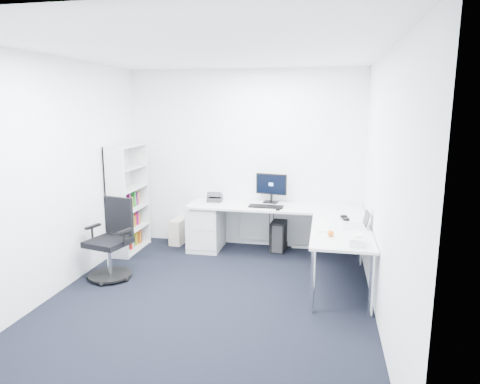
% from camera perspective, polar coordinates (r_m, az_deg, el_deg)
% --- Properties ---
extents(ground, '(4.20, 4.20, 0.00)m').
position_cam_1_polar(ground, '(4.97, -4.20, -14.30)').
color(ground, black).
extents(ceiling, '(4.20, 4.20, 0.00)m').
position_cam_1_polar(ceiling, '(4.51, -4.73, 18.35)').
color(ceiling, white).
extents(wall_back, '(3.60, 0.02, 2.70)m').
position_cam_1_polar(wall_back, '(6.57, 0.51, 4.39)').
color(wall_back, white).
rests_on(wall_back, ground).
extents(wall_front, '(3.60, 0.02, 2.70)m').
position_cam_1_polar(wall_front, '(2.65, -16.91, -6.70)').
color(wall_front, white).
rests_on(wall_front, ground).
extents(wall_left, '(0.02, 4.20, 2.70)m').
position_cam_1_polar(wall_left, '(5.32, -23.46, 1.79)').
color(wall_left, white).
rests_on(wall_left, ground).
extents(wall_right, '(0.02, 4.20, 2.70)m').
position_cam_1_polar(wall_right, '(4.42, 18.63, 0.36)').
color(wall_right, white).
rests_on(wall_right, ground).
extents(l_desk, '(2.48, 1.39, 0.72)m').
position_cam_1_polar(l_desk, '(6.02, 4.41, -5.94)').
color(l_desk, silver).
rests_on(l_desk, ground).
extents(drawer_pedestal, '(0.47, 0.59, 0.72)m').
position_cam_1_polar(drawer_pedestal, '(6.55, -4.56, -4.51)').
color(drawer_pedestal, silver).
rests_on(drawer_pedestal, ground).
extents(bookshelf, '(0.31, 0.80, 1.60)m').
position_cam_1_polar(bookshelf, '(6.56, -14.67, -0.86)').
color(bookshelf, silver).
rests_on(bookshelf, ground).
extents(task_chair, '(0.68, 0.68, 1.01)m').
position_cam_1_polar(task_chair, '(5.63, -17.18, -6.14)').
color(task_chair, black).
rests_on(task_chair, ground).
extents(black_pc_tower, '(0.24, 0.48, 0.45)m').
position_cam_1_polar(black_pc_tower, '(6.56, 5.25, -5.71)').
color(black_pc_tower, black).
rests_on(black_pc_tower, ground).
extents(beige_pc_tower, '(0.23, 0.43, 0.39)m').
position_cam_1_polar(beige_pc_tower, '(6.92, -8.08, -5.15)').
color(beige_pc_tower, beige).
rests_on(beige_pc_tower, ground).
extents(power_strip, '(0.32, 0.08, 0.04)m').
position_cam_1_polar(power_strip, '(6.72, 8.26, -7.25)').
color(power_strip, silver).
rests_on(power_strip, ground).
extents(monitor, '(0.49, 0.23, 0.45)m').
position_cam_1_polar(monitor, '(6.40, 4.17, 0.54)').
color(monitor, black).
rests_on(monitor, l_desk).
extents(black_keyboard, '(0.49, 0.19, 0.02)m').
position_cam_1_polar(black_keyboard, '(6.16, 3.48, -1.93)').
color(black_keyboard, black).
rests_on(black_keyboard, l_desk).
extents(mouse, '(0.07, 0.10, 0.03)m').
position_cam_1_polar(mouse, '(6.00, 5.03, -2.28)').
color(mouse, black).
rests_on(mouse, l_desk).
extents(desk_phone, '(0.22, 0.22, 0.15)m').
position_cam_1_polar(desk_phone, '(6.52, -3.36, -0.61)').
color(desk_phone, '#29292C').
rests_on(desk_phone, l_desk).
extents(laptop, '(0.32, 0.31, 0.21)m').
position_cam_1_polar(laptop, '(5.30, 14.61, -3.42)').
color(laptop, silver).
rests_on(laptop, l_desk).
extents(white_keyboard, '(0.17, 0.47, 0.02)m').
position_cam_1_polar(white_keyboard, '(5.25, 10.80, -4.50)').
color(white_keyboard, silver).
rests_on(white_keyboard, l_desk).
extents(headphones, '(0.16, 0.22, 0.05)m').
position_cam_1_polar(headphones, '(5.67, 13.82, -3.24)').
color(headphones, black).
rests_on(headphones, l_desk).
extents(orange_fruit, '(0.07, 0.07, 0.07)m').
position_cam_1_polar(orange_fruit, '(4.88, 12.00, -5.42)').
color(orange_fruit, orange).
rests_on(orange_fruit, l_desk).
extents(tissue_box, '(0.15, 0.25, 0.08)m').
position_cam_1_polar(tissue_box, '(4.67, 15.20, -6.29)').
color(tissue_box, silver).
rests_on(tissue_box, l_desk).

